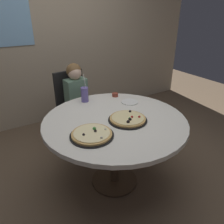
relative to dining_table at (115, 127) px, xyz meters
The scene contains 10 objects.
ground_plane 0.66m from the dining_table, ahead, with size 8.00×8.00×0.00m, color brown.
wall_with_window 1.99m from the dining_table, 90.08° to the left, with size 5.20×0.14×2.90m.
dining_table is the anchor object (origin of this frame).
chair_wooden 1.04m from the dining_table, 90.42° to the left, with size 0.43×0.43×0.95m.
diner_child 0.87m from the dining_table, 89.58° to the left, with size 0.28×0.42×1.08m.
pizza_veggie 0.16m from the dining_table, 47.55° to the right, with size 0.36×0.36×0.05m.
pizza_cheese 0.37m from the dining_table, 153.41° to the right, with size 0.36×0.36×0.05m.
soda_cup 0.55m from the dining_table, 96.34° to the left, with size 0.08×0.08×0.31m.
sauce_bowl 0.58m from the dining_table, 57.56° to the left, with size 0.07×0.07×0.04m, color brown.
plate_small 0.43m from the dining_table, 35.34° to the left, with size 0.18×0.18×0.01m, color white.
Camera 1 is at (-0.97, -1.53, 1.69)m, focal length 35.09 mm.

